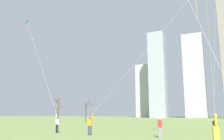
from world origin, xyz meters
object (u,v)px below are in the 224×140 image
object	(u,v)px
bare_tree_leftmost	(58,109)
kite_flyer_foreground_right_white	(224,79)
kite_flyer_midfield_left_purple	(212,85)
kite_flyer_midfield_center_yellow	(106,105)
kite_flyer_foreground_left_green	(52,106)
bystander_strolling_midfield	(160,126)
bare_tree_center	(86,111)

from	to	relation	value
bare_tree_leftmost	kite_flyer_foreground_right_white	bearing A→B (deg)	-43.19
kite_flyer_midfield_left_purple	kite_flyer_midfield_center_yellow	xyz separation A→B (m)	(-8.91, 10.54, -0.11)
kite_flyer_foreground_left_green	bare_tree_leftmost	xyz separation A→B (m)	(-20.29, 27.66, 0.39)
kite_flyer_foreground_right_white	bystander_strolling_midfield	size ratio (longest dim) A/B	11.89
kite_flyer_foreground_left_green	bystander_strolling_midfield	distance (m)	12.31
kite_flyer_foreground_right_white	bare_tree_leftmost	bearing A→B (deg)	136.81
kite_flyer_foreground_right_white	kite_flyer_midfield_center_yellow	bearing A→B (deg)	151.35
kite_flyer_foreground_right_white	bystander_strolling_midfield	world-z (taller)	kite_flyer_foreground_right_white
kite_flyer_midfield_center_yellow	kite_flyer_midfield_left_purple	bearing A→B (deg)	-49.79
kite_flyer_foreground_right_white	bare_tree_leftmost	distance (m)	50.99
kite_flyer_midfield_left_purple	bare_tree_leftmost	world-z (taller)	kite_flyer_midfield_left_purple
kite_flyer_midfield_left_purple	bare_tree_center	world-z (taller)	kite_flyer_midfield_left_purple
kite_flyer_foreground_right_white	kite_flyer_midfield_left_purple	size ratio (longest dim) A/B	1.47
bystander_strolling_midfield	kite_flyer_midfield_center_yellow	bearing A→B (deg)	-172.11
bare_tree_center	bare_tree_leftmost	size ratio (longest dim) A/B	0.94
kite_flyer_midfield_left_purple	bare_tree_center	distance (m)	50.88
kite_flyer_foreground_right_white	kite_flyer_midfield_left_purple	bearing A→B (deg)	-94.91
kite_flyer_midfield_left_purple	bare_tree_leftmost	bearing A→B (deg)	132.32
kite_flyer_midfield_center_yellow	kite_flyer_foreground_left_green	distance (m)	7.80
kite_flyer_foreground_right_white	kite_flyer_midfield_left_purple	world-z (taller)	kite_flyer_foreground_right_white
kite_flyer_midfield_center_yellow	bare_tree_leftmost	world-z (taller)	kite_flyer_midfield_center_yellow
bare_tree_center	bare_tree_leftmost	bearing A→B (deg)	-170.10
kite_flyer_midfield_center_yellow	bare_tree_center	size ratio (longest dim) A/B	2.08
kite_flyer_foreground_right_white	bare_tree_leftmost	world-z (taller)	kite_flyer_foreground_right_white
kite_flyer_midfield_center_yellow	bare_tree_center	world-z (taller)	kite_flyer_midfield_center_yellow
bare_tree_leftmost	bare_tree_center	bearing A→B (deg)	9.90
kite_flyer_foreground_left_green	bystander_strolling_midfield	xyz separation A→B (m)	(12.09, -1.48, -1.81)
kite_flyer_midfield_center_yellow	kite_flyer_foreground_left_green	bearing A→B (deg)	164.28
kite_flyer_midfield_left_purple	kite_flyer_foreground_left_green	bearing A→B (deg)	142.38
kite_flyer_foreground_right_white	bare_tree_center	size ratio (longest dim) A/B	3.49
kite_flyer_midfield_left_purple	kite_flyer_midfield_center_yellow	world-z (taller)	kite_flyer_midfield_left_purple
kite_flyer_midfield_center_yellow	kite_flyer_foreground_left_green	world-z (taller)	kite_flyer_foreground_left_green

